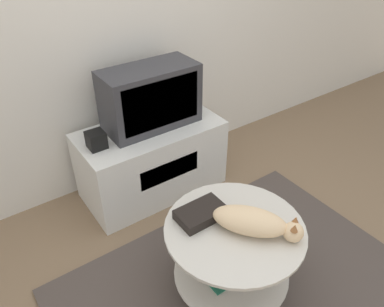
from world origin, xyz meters
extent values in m
plane|color=#7F664C|center=(0.00, 0.00, 0.00)|extent=(12.00, 12.00, 0.00)
cube|color=silver|center=(0.00, 1.42, 1.30)|extent=(8.00, 0.05, 2.60)
cube|color=#4C423D|center=(0.00, 0.00, 0.01)|extent=(1.99, 1.33, 0.02)
cube|color=silver|center=(0.07, 1.08, 0.27)|extent=(1.03, 0.52, 0.55)
cube|color=silver|center=(0.07, 0.82, 0.33)|extent=(0.47, 0.01, 0.15)
cube|color=#333338|center=(0.11, 1.12, 0.76)|extent=(0.66, 0.31, 0.43)
cube|color=black|center=(0.11, 0.96, 0.77)|extent=(0.57, 0.01, 0.34)
cube|color=black|center=(-0.33, 1.06, 0.60)|extent=(0.11, 0.11, 0.11)
cylinder|color=#B2B2B7|center=(-0.04, 0.02, 0.03)|extent=(0.31, 0.31, 0.01)
cylinder|color=#B7B7BC|center=(-0.04, 0.02, 0.25)|extent=(0.04, 0.04, 0.46)
cylinder|color=beige|center=(-0.04, 0.02, 0.15)|extent=(0.64, 0.64, 0.01)
cylinder|color=beige|center=(-0.04, 0.02, 0.49)|extent=(0.73, 0.73, 0.02)
cube|color=#51387A|center=(0.04, 0.07, 0.18)|extent=(0.17, 0.18, 0.04)
cube|color=#1E664C|center=(-0.12, 0.00, 0.17)|extent=(0.17, 0.12, 0.01)
cube|color=black|center=(-0.14, 0.18, 0.53)|extent=(0.26, 0.16, 0.05)
ellipsoid|color=beige|center=(0.01, -0.03, 0.56)|extent=(0.36, 0.40, 0.13)
sphere|color=beige|center=(0.14, -0.20, 0.55)|extent=(0.10, 0.10, 0.10)
cone|color=#996038|center=(0.16, -0.18, 0.61)|extent=(0.04, 0.04, 0.04)
cone|color=#996038|center=(0.11, -0.22, 0.61)|extent=(0.04, 0.04, 0.04)
ellipsoid|color=#996038|center=(-0.14, 0.16, 0.53)|extent=(0.13, 0.15, 0.04)
camera|label=1|loc=(-1.01, -0.96, 1.90)|focal=35.00mm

